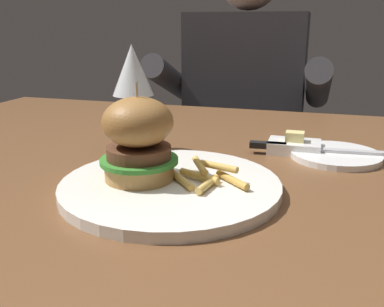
{
  "coord_description": "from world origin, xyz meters",
  "views": [
    {
      "loc": [
        0.21,
        -0.61,
        0.95
      ],
      "look_at": [
        0.05,
        -0.09,
        0.78
      ],
      "focal_mm": 40.0,
      "sensor_mm": 36.0,
      "label": 1
    }
  ],
  "objects": [
    {
      "name": "dining_table",
      "position": [
        0.0,
        0.0,
        0.65
      ],
      "size": [
        1.26,
        0.92,
        0.74
      ],
      "color": "brown",
      "rests_on": "ground"
    },
    {
      "name": "main_plate",
      "position": [
        0.03,
        -0.12,
        0.75
      ],
      "size": [
        0.28,
        0.28,
        0.01
      ],
      "primitive_type": "cylinder",
      "color": "white",
      "rests_on": "dining_table"
    },
    {
      "name": "burger_sandwich",
      "position": [
        -0.01,
        -0.12,
        0.81
      ],
      "size": [
        0.1,
        0.1,
        0.13
      ],
      "color": "#B78447",
      "rests_on": "main_plate"
    },
    {
      "name": "fries_pile",
      "position": [
        0.08,
        -0.11,
        0.76
      ],
      "size": [
        0.12,
        0.1,
        0.02
      ],
      "color": "#EABC5B",
      "rests_on": "main_plate"
    },
    {
      "name": "wine_glass",
      "position": [
        -0.09,
        0.04,
        0.87
      ],
      "size": [
        0.07,
        0.07,
        0.18
      ],
      "color": "silver",
      "rests_on": "dining_table"
    },
    {
      "name": "bread_plate",
      "position": [
        0.24,
        0.09,
        0.74
      ],
      "size": [
        0.14,
        0.14,
        0.01
      ],
      "primitive_type": "cylinder",
      "color": "white",
      "rests_on": "dining_table"
    },
    {
      "name": "table_knife",
      "position": [
        0.19,
        0.09,
        0.75
      ],
      "size": [
        0.22,
        0.03,
        0.01
      ],
      "color": "silver",
      "rests_on": "bread_plate"
    },
    {
      "name": "butter_dish",
      "position": [
        0.17,
        0.1,
        0.75
      ],
      "size": [
        0.09,
        0.06,
        0.04
      ],
      "color": "white",
      "rests_on": "dining_table"
    },
    {
      "name": "diner_person",
      "position": [
        -0.02,
        0.74,
        0.56
      ],
      "size": [
        0.51,
        0.36,
        1.18
      ],
      "color": "#282833",
      "rests_on": "ground"
    }
  ]
}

